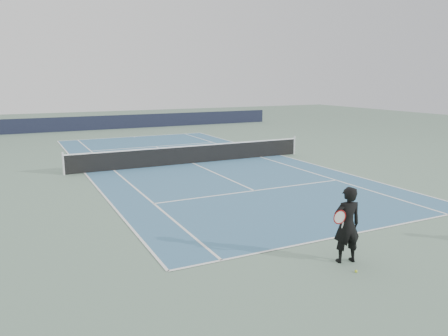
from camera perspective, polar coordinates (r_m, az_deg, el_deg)
name	(u,v)px	position (r m, az deg, el deg)	size (l,w,h in m)	color
ground	(193,163)	(22.90, -4.09, 0.61)	(80.00, 80.00, 0.00)	slate
court_surface	(193,163)	(22.90, -4.09, 0.62)	(10.97, 23.77, 0.01)	#396788
tennis_net	(193,154)	(22.81, -4.10, 1.85)	(12.90, 0.10, 1.07)	silver
windscreen_far	(116,122)	(39.80, -13.95, 5.84)	(30.00, 0.25, 1.20)	black
tennis_player	(347,225)	(10.87, 15.76, -7.14)	(0.85, 0.64, 1.87)	black
tennis_ball	(356,271)	(10.68, 16.86, -12.77)	(0.06, 0.06, 0.06)	#CFE22E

